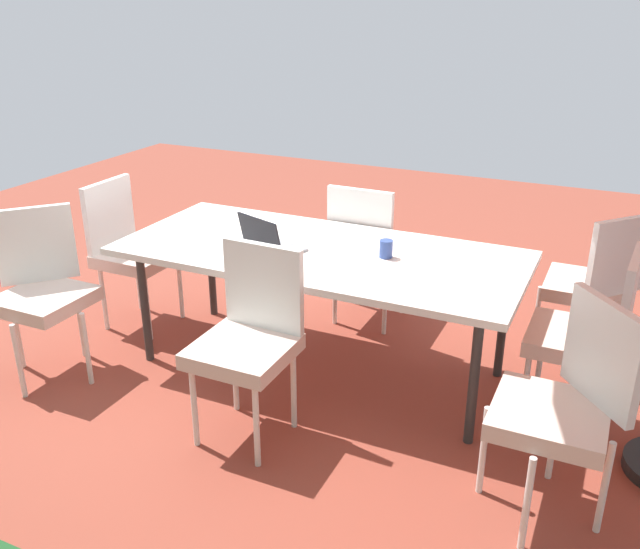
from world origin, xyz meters
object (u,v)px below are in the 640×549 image
Objects in this scene: chair_northwest at (564,401)px; cup at (386,249)px; chair_west at (590,331)px; chair_northeast at (42,286)px; laptop at (270,243)px; dining_table at (320,257)px; chair_southwest at (595,281)px; chair_east at (130,246)px; chair_south at (367,246)px; chair_north at (249,335)px.

chair_northwest is 9.85× the size of cup.
chair_northeast is (2.90, 0.73, 0.00)m from chair_west.
dining_table is at bearing -131.81° from laptop.
chair_northwest is at bearing -178.29° from laptop.
chair_southwest is at bearing -147.73° from cup.
dining_table is 1.62m from chair_southwest.
laptop is at bearing -22.29° from chair_southwest.
chair_south is at bearing -65.43° from chair_east.
chair_northwest is at bearing 40.75° from chair_southwest.
laptop is at bearing -148.94° from chair_northwest.
chair_south is (-1.45, -1.40, 0.00)m from chair_northeast.
chair_northwest is (-1.44, 0.69, -0.16)m from dining_table.
dining_table is 1.60m from chair_northwest.
chair_southwest is 1.41m from chair_northwest.
chair_northeast and chair_north have the same top height.
chair_northeast and chair_south have the same top height.
chair_northeast reaches higher than dining_table.
chair_north is at bearing 87.84° from chair_south.
chair_northwest is (-2.87, -0.02, 0.00)m from chair_northeast.
chair_south is at bearing -48.29° from chair_southwest.
dining_table is 2.34× the size of chair_northwest.
dining_table is at bearing -91.80° from chair_east.
chair_north reaches higher than dining_table.
chair_northeast is at bearing -130.38° from chair_northwest.
chair_west is at bearing 28.45° from chair_north.
laptop is (1.69, 0.85, 0.26)m from chair_southwest.
chair_southwest is 0.69m from chair_west.
dining_table is at bearing 88.82° from chair_south.
cup is at bearing -144.21° from laptop.
chair_north is (1.49, 1.44, 0.00)m from chair_southwest.
chair_northwest is (0.01, 1.41, 0.00)m from chair_southwest.
chair_west and chair_northeast have the same top height.
cup is (1.09, -0.02, 0.26)m from chair_west.
chair_northwest is at bearing 154.35° from dining_table.
cup is (-0.63, -0.18, 0.00)m from laptop.
dining_table is 1.48m from chair_west.
chair_south is (-0.07, -1.43, 0.00)m from chair_north.
chair_southwest is 1.00× the size of chair_northeast.
dining_table is 5.97× the size of laptop.
chair_west reaches higher than cup.
chair_east is at bearing 25.56° from chair_south.
dining_table is 0.72m from chair_south.
chair_northwest is (-2.84, 0.72, 0.00)m from chair_east.
chair_north is at bearing 86.33° from dining_table.
chair_east and chair_south have the same top height.
dining_table is 1.60m from chair_northeast.
chair_east is 1.00× the size of chair_north.
laptop is at bearing -81.11° from chair_west.
cup is at bearing -173.33° from dining_table.
chair_southwest is at bearing -21.85° from chair_northeast.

